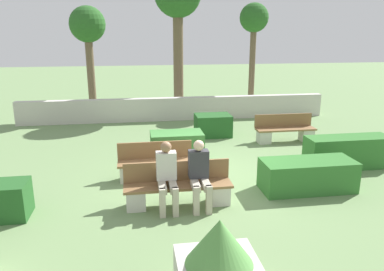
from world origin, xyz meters
TOP-DOWN VIEW (x-y plane):
  - ground_plane at (0.00, 0.00)m, footprint 60.00×60.00m
  - perimeter_wall at (0.00, 5.99)m, footprint 11.62×0.30m
  - bench_front at (-0.78, -1.25)m, footprint 2.10×0.48m
  - bench_left_side at (2.98, 2.56)m, footprint 1.84×0.49m
  - bench_right_side at (-1.13, 0.16)m, footprint 1.72×0.49m
  - person_seated_man at (-0.38, -1.39)m, footprint 0.38×0.64m
  - person_seated_woman at (-1.00, -1.39)m, footprint 0.38×0.64m
  - hedge_block_near_left at (0.93, 3.57)m, footprint 1.13×0.84m
  - hedge_block_near_right at (-0.51, 1.29)m, footprint 1.35×0.77m
  - hedge_block_mid_right at (2.03, -0.97)m, footprint 1.97×0.80m
  - hedge_block_far_left at (3.65, 0.20)m, footprint 2.12×0.65m
  - planter_corner_right at (-0.61, -4.08)m, footprint 1.02×1.02m
  - tree_leftmost at (-3.22, 7.37)m, footprint 1.38×1.38m
  - tree_center_left at (0.28, 7.46)m, footprint 1.86×1.86m
  - tree_center_right at (3.38, 7.36)m, footprint 1.17×1.17m

SIDE VIEW (x-z plane):
  - ground_plane at x=0.00m, z-range 0.00..0.00m
  - bench_right_side at x=-1.13m, z-range -0.10..0.73m
  - bench_left_side at x=2.98m, z-range -0.10..0.73m
  - bench_front at x=-0.78m, z-range -0.09..0.74m
  - hedge_block_mid_right at x=2.03m, z-range 0.00..0.66m
  - hedge_block_near_left at x=0.93m, z-range 0.00..0.70m
  - hedge_block_near_right at x=-0.51m, z-range 0.00..0.77m
  - hedge_block_far_left at x=3.65m, z-range 0.00..0.78m
  - perimeter_wall at x=0.00m, z-range 0.00..0.87m
  - planter_corner_right at x=-0.61m, z-range -0.05..1.10m
  - person_seated_man at x=-0.38m, z-range 0.06..1.37m
  - person_seated_woman at x=-1.00m, z-range 0.06..1.37m
  - tree_leftmost at x=-3.22m, z-range 1.24..5.47m
  - tree_center_right at x=3.38m, z-range 1.37..5.78m
  - tree_center_left at x=0.28m, z-range 1.64..7.28m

